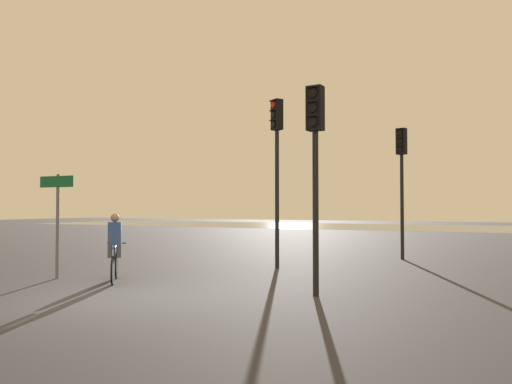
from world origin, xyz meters
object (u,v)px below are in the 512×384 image
object	(u,v)px
traffic_light_far_right	(402,168)
cyclist	(115,247)
direction_sign_post	(57,210)
traffic_light_center	(277,152)
traffic_light_near_right	(315,149)

from	to	relation	value
traffic_light_far_right	cyclist	distance (m)	10.10
direction_sign_post	traffic_light_far_right	bearing A→B (deg)	-129.60
traffic_light_far_right	traffic_light_center	distance (m)	5.05
traffic_light_center	cyclist	xyz separation A→B (m)	(-2.37, -4.18, -2.59)
direction_sign_post	traffic_light_center	bearing A→B (deg)	-133.48
traffic_light_center	cyclist	size ratio (longest dim) A/B	3.05
traffic_light_far_right	traffic_light_center	bearing A→B (deg)	69.67
cyclist	traffic_light_center	bearing A→B (deg)	23.42
traffic_light_near_right	traffic_light_center	world-z (taller)	traffic_light_center
traffic_light_near_right	traffic_light_center	bearing A→B (deg)	-52.67
traffic_light_far_right	traffic_light_near_right	bearing A→B (deg)	101.92
traffic_light_near_right	traffic_light_far_right	bearing A→B (deg)	-88.00
direction_sign_post	cyclist	xyz separation A→B (m)	(1.68, 0.20, -0.88)
traffic_light_center	direction_sign_post	distance (m)	6.21
traffic_light_near_right	direction_sign_post	distance (m)	6.74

